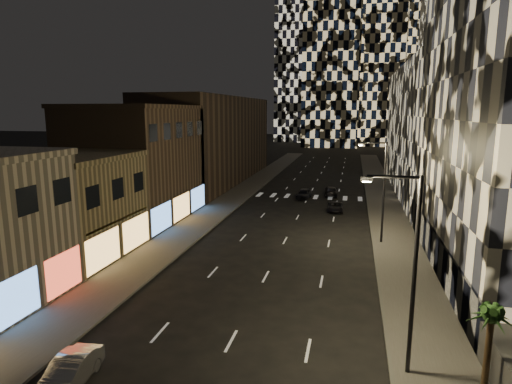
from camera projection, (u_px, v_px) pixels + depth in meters
The scene contains 16 objects.
sidewalk_left at pixel (239, 193), 61.75m from camera, with size 4.00×120.00×0.15m, color #47443F.
sidewalk_right at pixel (383, 199), 57.40m from camera, with size 4.00×120.00×0.15m, color #47443F.
curb_left at pixel (253, 194), 61.29m from camera, with size 0.20×120.00×0.15m, color #4C4C47.
curb_right at pixel (367, 199), 57.86m from camera, with size 0.20×120.00×0.15m, color #4C4C47.
retail_tan at pixel (64, 208), 34.76m from camera, with size 10.00×10.00×8.00m, color olive.
retail_brown at pixel (137, 165), 46.36m from camera, with size 10.00×15.00×12.00m, color #4B3A2B.
retail_filler_left at pixel (214, 140), 71.56m from camera, with size 10.00×40.00×14.00m, color #4B3A2B.
midrise_base at pixel (437, 249), 32.21m from camera, with size 0.60×25.00×3.00m, color #383838.
midrise_filler_right at pixel (457, 131), 60.27m from camera, with size 16.00×40.00×18.00m, color #232326.
streetlight_near at pixel (409, 262), 18.45m from camera, with size 2.55×0.25×9.00m.
streetlight_far at pixel (381, 185), 37.61m from camera, with size 2.55×0.25×9.00m.
car_silver_parked at pixel (69, 373), 18.44m from camera, with size 1.37×3.93×1.29m, color #A8A8AD.
car_dark_midlane at pixel (304, 194), 58.18m from camera, with size 1.60×3.97×1.35m, color black.
car_dark_oncoming at pixel (331, 191), 60.31m from camera, with size 1.77×4.36×1.27m, color black.
car_dark_rightlane at pixel (335, 207), 50.75m from camera, with size 1.80×3.90×1.08m, color black.
palm_tree at pixel (491, 321), 17.08m from camera, with size 2.04×2.07×4.05m.
Camera 1 is at (5.78, -8.59, 11.77)m, focal length 30.00 mm.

